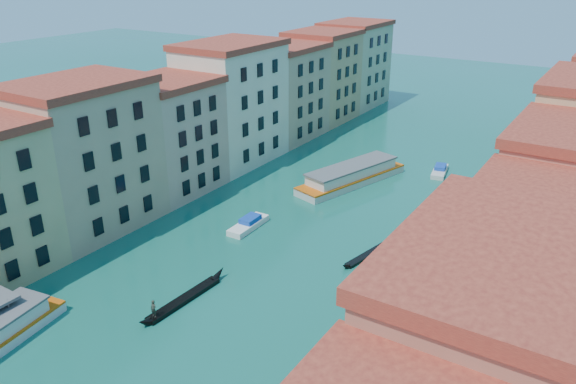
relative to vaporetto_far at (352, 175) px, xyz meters
name	(u,v)px	position (x,y,z in m)	size (l,w,h in m)	color
left_bank_palazzos	(209,115)	(-23.11, -7.37, 8.29)	(12.80, 128.40, 21.00)	beige
quay	(499,234)	(24.89, -7.04, -0.91)	(4.00, 140.00, 1.00)	gray
vaporetto_far	(352,175)	(0.00, 0.00, 0.00)	(10.58, 21.61, 3.14)	beige
gondola_fore	(184,298)	(-0.10, -40.15, -0.97)	(1.76, 13.14, 2.62)	black
gondola_far	(369,253)	(12.48, -20.41, -1.11)	(3.01, 10.47, 1.49)	black
motorboat_mid	(249,224)	(-4.64, -22.07, -0.85)	(2.38, 7.10, 1.46)	white
motorboat_far	(440,170)	(10.72, 12.06, -0.88)	(3.26, 6.94, 1.38)	silver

